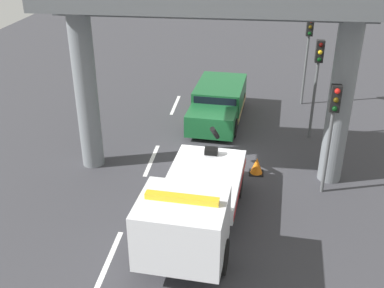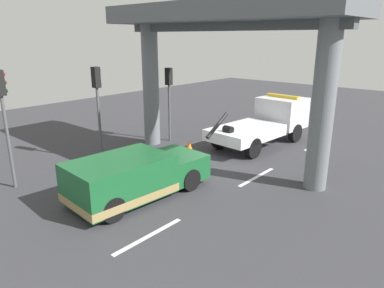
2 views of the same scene
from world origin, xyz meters
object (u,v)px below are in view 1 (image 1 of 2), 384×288
tow_truck_white (193,206)px  traffic_light_mid (333,116)px  traffic_cone_orange (257,166)px  towed_van_green (218,103)px  traffic_light_near (308,42)px  traffic_light_far (318,69)px

tow_truck_white → traffic_light_mid: 5.58m
traffic_cone_orange → towed_van_green: bearing=-159.9°
towed_van_green → traffic_light_mid: bearing=34.4°
traffic_light_near → traffic_light_far: bearing=0.0°
towed_van_green → traffic_light_far: (1.57, 4.16, 2.36)m
towed_van_green → traffic_light_near: bearing=120.2°
tow_truck_white → traffic_light_near: bearing=160.2°
traffic_light_mid → traffic_light_far: bearing=180.0°
towed_van_green → tow_truck_white: bearing=-0.4°
traffic_light_near → tow_truck_white: bearing=-19.8°
traffic_light_far → traffic_light_mid: size_ratio=1.08×
tow_truck_white → towed_van_green: (-9.29, 0.06, -0.42)m
traffic_cone_orange → traffic_light_near: bearing=162.8°
traffic_light_near → traffic_cone_orange: 8.37m
traffic_light_near → traffic_light_mid: traffic_light_near is taller
traffic_light_near → traffic_cone_orange: traffic_light_near is taller
traffic_light_near → traffic_light_far: traffic_light_near is taller
traffic_light_near → traffic_light_far: 4.00m
traffic_light_near → traffic_light_mid: bearing=0.0°
tow_truck_white → traffic_cone_orange: tow_truck_white is taller
traffic_light_mid → traffic_cone_orange: (-1.01, -2.32, -2.61)m
traffic_light_near → traffic_light_mid: size_ratio=1.11×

